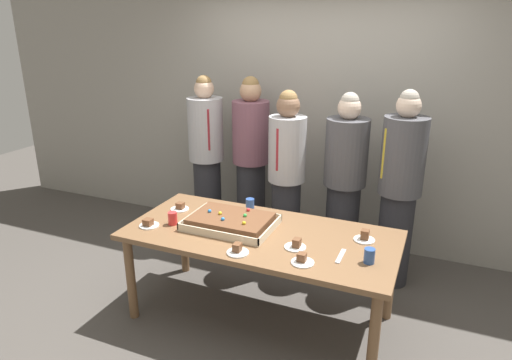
# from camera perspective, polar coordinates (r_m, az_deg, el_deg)

# --- Properties ---
(ground_plane) EXTENTS (12.00, 12.00, 0.00)m
(ground_plane) POSITION_cam_1_polar(r_m,az_deg,el_deg) (3.73, 0.53, -16.82)
(ground_plane) COLOR #4C4742
(interior_back_panel) EXTENTS (8.00, 0.12, 3.00)m
(interior_back_panel) POSITION_cam_1_polar(r_m,az_deg,el_deg) (4.59, 8.42, 10.31)
(interior_back_panel) COLOR #9E998E
(interior_back_panel) RESTS_ON ground_plane
(party_table) EXTENTS (1.99, 0.93, 0.73)m
(party_table) POSITION_cam_1_polar(r_m,az_deg,el_deg) (3.38, 0.57, -7.83)
(party_table) COLOR brown
(party_table) RESTS_ON ground_plane
(sheet_cake) EXTENTS (0.66, 0.46, 0.11)m
(sheet_cake) POSITION_cam_1_polar(r_m,az_deg,el_deg) (3.44, -3.21, -5.23)
(sheet_cake) COLOR beige
(sheet_cake) RESTS_ON party_table
(plated_slice_near_left) EXTENTS (0.15, 0.15, 0.06)m
(plated_slice_near_left) POSITION_cam_1_polar(r_m,az_deg,el_deg) (3.79, -9.57, -3.46)
(plated_slice_near_left) COLOR white
(plated_slice_near_left) RESTS_ON party_table
(plated_slice_near_right) EXTENTS (0.15, 0.15, 0.07)m
(plated_slice_near_right) POSITION_cam_1_polar(r_m,az_deg,el_deg) (3.14, 5.05, -8.19)
(plated_slice_near_right) COLOR white
(plated_slice_near_right) RESTS_ON party_table
(plated_slice_far_left) EXTENTS (0.15, 0.15, 0.08)m
(plated_slice_far_left) POSITION_cam_1_polar(r_m,az_deg,el_deg) (3.32, 13.53, -7.02)
(plated_slice_far_left) COLOR white
(plated_slice_far_left) RESTS_ON party_table
(plated_slice_far_right) EXTENTS (0.15, 0.15, 0.06)m
(plated_slice_far_right) POSITION_cam_1_polar(r_m,az_deg,el_deg) (3.54, -13.38, -5.41)
(plated_slice_far_right) COLOR white
(plated_slice_far_right) RESTS_ON party_table
(plated_slice_center_front) EXTENTS (0.15, 0.15, 0.07)m
(plated_slice_center_front) POSITION_cam_1_polar(r_m,az_deg,el_deg) (2.96, 5.85, -10.03)
(plated_slice_center_front) COLOR white
(plated_slice_center_front) RESTS_ON party_table
(plated_slice_center_back) EXTENTS (0.15, 0.15, 0.07)m
(plated_slice_center_back) POSITION_cam_1_polar(r_m,az_deg,el_deg) (3.07, -2.34, -8.85)
(plated_slice_center_back) COLOR white
(plated_slice_center_back) RESTS_ON party_table
(drink_cup_nearest) EXTENTS (0.07, 0.07, 0.10)m
(drink_cup_nearest) POSITION_cam_1_polar(r_m,az_deg,el_deg) (3.52, -10.47, -4.76)
(drink_cup_nearest) COLOR red
(drink_cup_nearest) RESTS_ON party_table
(drink_cup_middle) EXTENTS (0.07, 0.07, 0.10)m
(drink_cup_middle) POSITION_cam_1_polar(r_m,az_deg,el_deg) (3.02, 14.10, -9.26)
(drink_cup_middle) COLOR #2D5199
(drink_cup_middle) RESTS_ON party_table
(drink_cup_far_end) EXTENTS (0.07, 0.07, 0.10)m
(drink_cup_far_end) POSITION_cam_1_polar(r_m,az_deg,el_deg) (3.72, -0.76, -3.11)
(drink_cup_far_end) COLOR #2D5199
(drink_cup_far_end) RESTS_ON party_table
(cake_server_utensil) EXTENTS (0.03, 0.20, 0.01)m
(cake_server_utensil) POSITION_cam_1_polar(r_m,az_deg,el_deg) (3.08, 10.63, -9.41)
(cake_server_utensil) COLOR silver
(cake_server_utensil) RESTS_ON party_table
(person_serving_front) EXTENTS (0.36, 0.36, 1.71)m
(person_serving_front) POSITION_cam_1_polar(r_m,az_deg,el_deg) (3.97, 17.64, -1.08)
(person_serving_front) COLOR #28282D
(person_serving_front) RESTS_ON ground_plane
(person_green_shirt_behind) EXTENTS (0.35, 0.35, 1.72)m
(person_green_shirt_behind) POSITION_cam_1_polar(r_m,az_deg,el_deg) (4.64, -6.25, 2.77)
(person_green_shirt_behind) COLOR #28282D
(person_green_shirt_behind) RESTS_ON ground_plane
(person_striped_tie_right) EXTENTS (0.36, 0.36, 1.72)m
(person_striped_tie_right) POSITION_cam_1_polar(r_m,az_deg,el_deg) (4.53, -0.66, 2.46)
(person_striped_tie_right) COLOR #28282D
(person_striped_tie_right) RESTS_ON ground_plane
(person_far_right_suit) EXTENTS (0.38, 0.38, 1.65)m
(person_far_right_suit) POSITION_cam_1_polar(r_m,az_deg,el_deg) (4.10, 11.08, -0.38)
(person_far_right_suit) COLOR #28282D
(person_far_right_suit) RESTS_ON ground_plane
(person_left_edge_reaching) EXTENTS (0.33, 0.33, 1.66)m
(person_left_edge_reaching) POSITION_cam_1_polar(r_m,az_deg,el_deg) (4.11, 3.87, 0.25)
(person_left_edge_reaching) COLOR #28282D
(person_left_edge_reaching) RESTS_ON ground_plane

